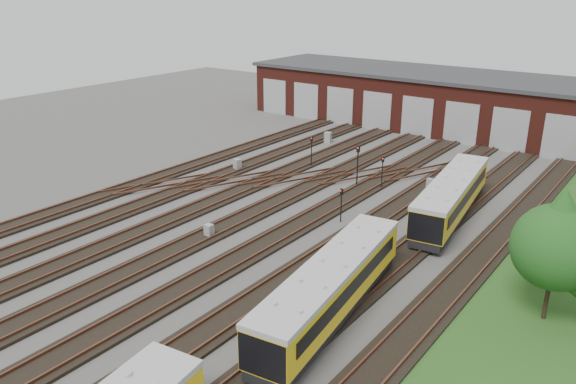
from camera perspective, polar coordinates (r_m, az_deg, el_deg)
The scene contains 17 objects.
ground at distance 36.62m, azimuth -7.02°, elevation -5.80°, with size 120.00×120.00×0.00m, color #454340.
track_network at distance 37.06m, azimuth -6.59°, elevation -5.26°, with size 30.40×70.00×0.33m.
maintenance_shed at distance 68.71m, azimuth 16.65°, elevation 8.79°, with size 51.00×12.50×6.35m.
grass_verge at distance 37.33m, azimuth 26.91°, elevation -7.46°, with size 8.00×55.00×0.05m, color #224B19.
metro_train at distance 28.69m, azimuth 4.39°, elevation -9.65°, with size 4.19×45.55×2.76m.
signal_mast_0 at distance 51.84m, azimuth 2.40°, elevation 4.50°, with size 0.26×0.24×2.93m.
signal_mast_1 at distance 46.59m, azimuth 7.09°, elevation 3.10°, with size 0.29×0.27×3.67m.
signal_mast_2 at distance 39.94m, azimuth 5.44°, elevation -0.88°, with size 0.25×0.24×2.54m.
signal_mast_3 at distance 46.77m, azimuth 9.57°, elevation 2.35°, with size 0.25×0.24×2.81m.
relay_cabinet_0 at distance 51.46m, azimuth -5.17°, elevation 2.77°, with size 0.65×0.54×1.09m, color #939598.
relay_cabinet_1 at distance 60.56m, azimuth 4.07°, elevation 5.54°, with size 0.69×0.57×1.15m, color #939598.
relay_cabinet_2 at distance 38.13m, azimuth -8.03°, elevation -3.96°, with size 0.57×0.47×0.95m, color #939598.
relay_cabinet_3 at distance 48.11m, azimuth 14.24°, elevation 0.81°, with size 0.53×0.44×0.89m, color #939598.
relay_cabinet_4 at distance 51.90m, azimuth 18.29°, elevation 1.85°, with size 0.55×0.46×0.92m, color #939598.
tree_2 at distance 30.13m, azimuth 25.74°, elevation -4.16°, with size 4.31×4.31×7.15m.
tree_3 at distance 34.97m, azimuth 24.60°, elevation -4.01°, with size 2.56×2.56×4.25m.
bush_0 at distance 38.48m, azimuth 23.66°, elevation -4.77°, with size 1.66×1.66×1.66m, color #164B15.
Camera 1 is at (23.07, -23.45, 16.10)m, focal length 35.00 mm.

